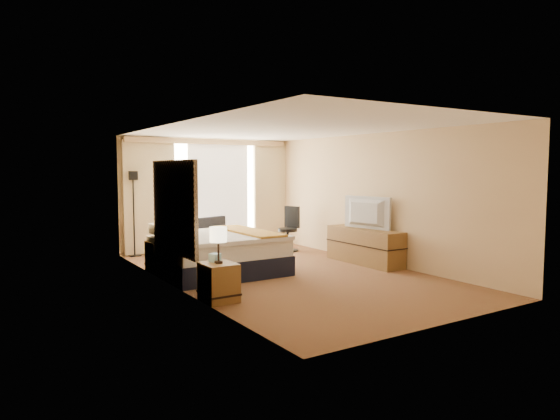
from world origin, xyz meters
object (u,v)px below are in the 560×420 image
loveseat (212,243)px  television (364,213)px  nightstand_right (161,256)px  lamp_left (218,235)px  media_dresser (365,246)px  nightstand_left (219,282)px  lamp_right (162,217)px  bed (217,253)px  desk_chair (289,231)px  floor_lamp (133,196)px

loveseat → television: size_ratio=1.32×
nightstand_right → television: television is taller
nightstand_right → lamp_left: size_ratio=1.06×
media_dresser → nightstand_left: bearing=-164.2°
nightstand_right → television: bearing=-21.8°
television → nightstand_right: bearing=58.9°
nightstand_right → lamp_right: 0.73m
loveseat → lamp_right: (-1.46, -1.01, 0.73)m
lamp_left → bed: bearing=65.5°
desk_chair → lamp_left: lamp_left is taller
floor_lamp → lamp_left: floor_lamp is taller
loveseat → television: television is taller
bed → lamp_right: size_ratio=3.60×
media_dresser → desk_chair: desk_chair is taller
bed → floor_lamp: 2.85m
desk_chair → lamp_right: (-3.23, -0.64, 0.55)m
nightstand_right → media_dresser: (3.70, -1.45, 0.07)m
nightstand_left → nightstand_right: same height
loveseat → desk_chair: (1.77, -0.37, 0.19)m
nightstand_right → floor_lamp: (0.04, 1.85, 1.03)m
desk_chair → lamp_right: size_ratio=1.75×
television → nightstand_left: bearing=96.6°
floor_lamp → bed: bearing=-73.5°
loveseat → floor_lamp: bearing=131.3°
loveseat → lamp_left: lamp_left is taller
media_dresser → loveseat: loveseat is taller
television → bed: bearing=66.3°
desk_chair → television: bearing=-102.3°
nightstand_right → loveseat: loveseat is taller
nightstand_right → loveseat: 1.83m
bed → lamp_left: lamp_left is taller
loveseat → floor_lamp: 1.97m
desk_chair → lamp_left: 4.62m
nightstand_right → television: size_ratio=0.49×
nightstand_left → floor_lamp: size_ratio=0.30×
nightstand_right → floor_lamp: 2.12m
nightstand_left → floor_lamp: bearing=89.4°
nightstand_left → lamp_right: bearing=88.8°
desk_chair → lamp_left: (-3.29, -3.20, 0.50)m
lamp_left → lamp_right: size_ratio=0.89×
desk_chair → television: 2.24m
nightstand_right → loveseat: bearing=34.5°
nightstand_right → lamp_left: lamp_left is taller
media_dresser → lamp_right: lamp_right is taller
floor_lamp → loveseat: bearing=-28.9°
floor_lamp → television: bearing=-42.6°
lamp_left → media_dresser: bearing=16.2°
media_dresser → television: bearing=-165.2°
loveseat → floor_lamp: size_ratio=0.80×
nightstand_left → media_dresser: size_ratio=0.31×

